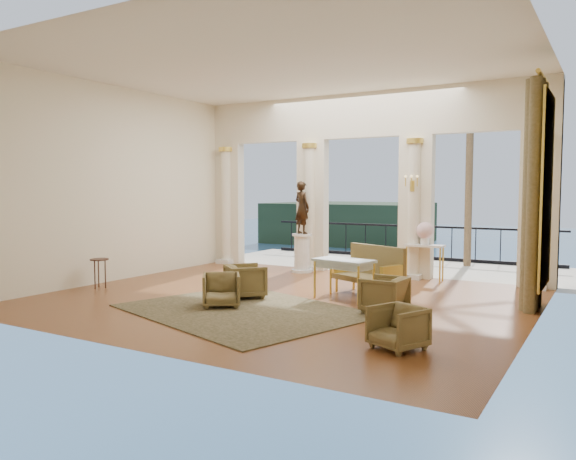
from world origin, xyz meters
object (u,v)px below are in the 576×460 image
Objects in this scene: pedestal at (302,254)px; settee at (371,270)px; armchair_b at (398,325)px; armchair_c at (384,293)px; statue at (302,208)px; console_table at (425,251)px; armchair_d at (245,279)px; game_table at (344,263)px; side_table at (99,263)px; armchair_a at (221,288)px.

settee is at bearing -36.09° from pedestal.
pedestal reaches higher than armchair_b.
statue is at bearing -131.22° from armchair_c.
armchair_d is at bearing -120.34° from console_table.
armchair_d is 0.59× the size of game_table.
pedestal is 1.55× the size of side_table.
game_table is (1.61, 1.78, 0.36)m from armchair_a.
armchair_a is at bearing -79.76° from pedestal.
game_table is (1.71, 0.86, 0.33)m from armchair_d.
pedestal is 1.18m from statue.
armchair_c is 0.97× the size of armchair_d.
side_table is at bearing 51.98° from armchair_d.
armchair_c reaches higher than side_table.
armchair_a is 1.05× the size of armchair_b.
side_table is (-2.62, -4.24, 0.07)m from pedestal.
side_table is at bearing 80.65° from statue.
pedestal is at bearing 112.35° from statue.
armchair_c is 5.11m from statue.
armchair_b is at bearing -39.44° from settee.
console_table reaches higher than armchair_a.
settee reaches higher than game_table.
console_table is 1.40× the size of side_table.
settee is 1.63× the size of pedestal.
armchair_c is (2.73, 0.99, 0.01)m from armchair_a.
pedestal reaches higher than armchair_a.
pedestal is at bearing -38.83° from armchair_d.
armchair_b is 0.40× the size of settee.
armchair_d reaches higher than armchair_b.
armchair_b is 0.72× the size of console_table.
side_table is (-5.72, -4.55, -0.15)m from console_table.
pedestal reaches higher than console_table.
armchair_d reaches higher than side_table.
statue reaches higher than pedestal.
side_table is at bearing -133.36° from settee.
armchair_c is 0.43× the size of settee.
settee is at bearing -101.22° from armchair_d.
armchair_b is at bearing -74.96° from console_table.
armchair_b is 3.91m from settee.
console_table reaches higher than armchair_c.
armchair_c is at bearing 158.00° from statue.
armchair_a is at bearing -3.50° from side_table.
armchair_d reaches higher than armchair_c.
pedestal is 0.74× the size of statue.
statue is at bearing 143.12° from game_table.
statue reaches higher than armchair_d.
armchair_d is 0.74× the size of pedestal.
console_table is at bearing 38.52° from side_table.
game_table is at bearing -101.36° from console_table.
side_table is at bearing -139.87° from console_table.
console_table reaches higher than game_table.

